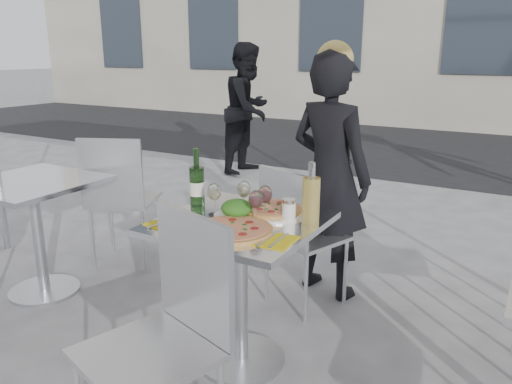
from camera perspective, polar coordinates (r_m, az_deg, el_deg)
The scene contains 21 objects.
ground at distance 2.66m, azimuth -1.70°, elevation -18.69°, with size 80.00×80.00×0.00m, color slate.
street_asphalt at distance 8.58m, azimuth 21.81°, elevation 4.50°, with size 24.00×5.00×0.00m, color black.
main_table at distance 2.40m, azimuth -1.81°, elevation -8.01°, with size 0.72×0.72×0.75m.
side_table_left at distance 3.39m, azimuth -23.91°, elevation -2.22°, with size 0.72×0.72×0.75m.
chair_far at distance 2.93m, azimuth 4.59°, elevation -4.04°, with size 0.51×0.52×0.87m.
chair_near at distance 1.89m, azimuth -9.85°, elevation -14.43°, with size 0.54×0.55×0.95m.
side_chair_lfar at distance 3.60m, azimuth -15.42°, elevation 0.06°, with size 0.58×0.59×0.96m.
woman_diner at distance 3.11m, azimuth 8.45°, elevation 1.71°, with size 0.55×0.36×1.52m, color black.
pedestrian_a at distance 6.38m, azimuth -0.87°, elevation 9.48°, with size 0.79×0.61×1.62m, color black.
pizza_near at distance 2.17m, azimuth -2.70°, elevation -4.32°, with size 0.35×0.35×0.02m.
pizza_far at distance 2.42m, azimuth 1.88°, elevation -2.08°, with size 0.33×0.33×0.03m.
salad_plate at distance 2.36m, azimuth -2.19°, elevation -2.04°, with size 0.22×0.22×0.09m.
wine_bottle at distance 2.53m, azimuth -6.76°, elevation 0.94°, with size 0.07×0.08×0.29m.
carafe at distance 2.24m, azimuth 6.29°, elevation -0.92°, with size 0.08×0.08×0.29m.
sugar_shaker at distance 2.29m, azimuth 3.76°, elevation -2.13°, with size 0.06×0.06×0.11m.
wineglass_white_a at distance 2.38m, azimuth -4.81°, elevation -0.11°, with size 0.07×0.07×0.16m.
wineglass_white_b at distance 2.42m, azimuth -1.40°, elevation 0.21°, with size 0.07×0.07×0.16m.
wineglass_red_a at distance 2.25m, azimuth -0.01°, elevation -0.98°, with size 0.07×0.07×0.16m.
wineglass_red_b at distance 2.33m, azimuth 1.03°, elevation -0.38°, with size 0.07×0.07×0.16m.
napkin_left at distance 2.30m, azimuth -9.80°, elevation -3.58°, with size 0.22×0.22×0.01m.
napkin_right at distance 2.08m, azimuth 1.87°, elevation -5.48°, with size 0.19×0.20×0.01m.
Camera 1 is at (1.16, -1.86, 1.50)m, focal length 35.00 mm.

